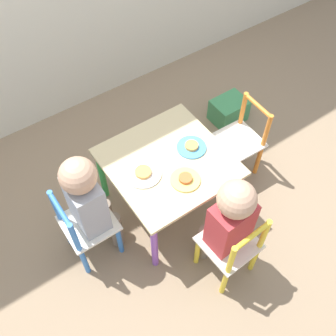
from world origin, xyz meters
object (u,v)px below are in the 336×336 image
Objects in this scene: kids_table at (168,167)px; plate_front at (185,179)px; chair_yellow at (232,247)px; child_front at (228,220)px; chair_orange at (240,141)px; storage_bin at (229,110)px; child_left at (89,200)px; plate_right at (192,147)px; plate_left at (143,173)px; chair_blue at (85,227)px.

kids_table is 4.03× the size of plate_front.
plate_front is (-0.00, -0.15, 0.07)m from kids_table.
chair_yellow is 0.21m from child_front.
child_front reaches higher than chair_orange.
plate_front is 0.65× the size of storage_bin.
kids_table is at bearing -90.00° from chair_yellow.
kids_table is at bearing -90.00° from child_left.
plate_front is at bearing -146.71° from storage_bin.
plate_right is at bearing -106.67° from chair_yellow.
chair_orange is 0.70m from plate_left.
chair_blue is at bearing -46.45° from chair_yellow.
chair_blue is (-0.52, 0.00, -0.12)m from kids_table.
chair_yellow is 0.41m from plate_front.
chair_orange is (0.52, -0.02, -0.12)m from kids_table.
child_front is at bearing -68.98° from plate_left.
child_front is 4.58× the size of plate_right.
child_front is 1.16m from storage_bin.
child_front is 0.31m from plate_front.
child_front reaches higher than chair_yellow.
chair_blue reaches higher than kids_table.
chair_orange is at bearing -1.33° from plate_left.
child_front reaches higher than kids_table.
child_left reaches higher than plate_left.
plate_front is 0.98m from storage_bin.
plate_right is (0.13, 0.46, -0.01)m from child_front.
chair_yellow reaches higher than kids_table.
child_front is 0.49m from plate_left.
plate_front reaches higher than kids_table.
kids_table is at bearing -0.00° from plate_left.
storage_bin is at bearing -74.86° from chair_blue.
storage_bin is at bearing -133.20° from chair_yellow.
chair_blue reaches higher than plate_right.
chair_blue is 0.41m from plate_left.
plate_left is 1.22× the size of plate_front.
chair_orange is 0.70m from child_front.
child_left is at bearing 179.93° from plate_left.
plate_right is at bearing -108.73° from child_front.
chair_blue is 0.68× the size of child_left.
plate_front is (-0.02, 0.31, -0.01)m from child_front.
storage_bin is at bearing -135.35° from child_front.
child_left is 3.21× the size of storage_bin.
child_left is (-0.99, 0.02, 0.21)m from chair_orange.
kids_table is 3.29× the size of plate_left.
plate_right is at bearing -150.33° from storage_bin.
plate_left is 0.79× the size of storage_bin.
child_left is at bearing 179.97° from plate_right.
child_left is at bearing 161.51° from plate_front.
kids_table is 0.47m from child_left.
plate_left and plate_right have the same top height.
plate_left is (0.37, -0.00, 0.18)m from chair_blue.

